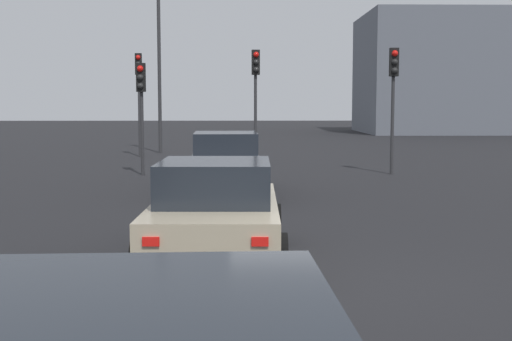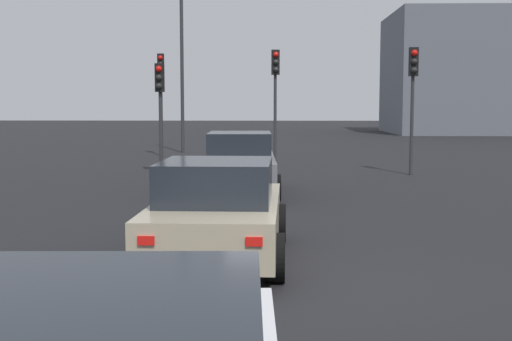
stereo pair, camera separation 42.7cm
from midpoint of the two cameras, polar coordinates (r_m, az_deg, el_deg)
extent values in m
cube|color=black|center=(8.91, 7.29, -9.96)|extent=(160.00, 160.00, 0.20)
cube|color=slate|center=(17.18, -0.66, 0.04)|extent=(4.50, 1.89, 0.68)
cube|color=#1E232B|center=(16.90, -0.67, 2.17)|extent=(2.05, 1.61, 0.63)
cylinder|color=black|center=(18.59, 2.08, -0.40)|extent=(0.65, 0.24, 0.64)
cylinder|color=black|center=(18.61, -3.33, -0.40)|extent=(0.65, 0.24, 0.64)
cylinder|color=black|center=(15.86, 2.48, -1.46)|extent=(0.65, 0.24, 0.64)
cylinder|color=black|center=(15.87, -3.87, -1.46)|extent=(0.65, 0.24, 0.64)
cube|color=red|center=(14.95, 1.70, -0.35)|extent=(0.04, 0.20, 0.11)
cube|color=red|center=(14.96, -3.15, -0.35)|extent=(0.04, 0.20, 0.11)
cube|color=tan|center=(9.97, -2.01, -4.25)|extent=(4.08, 1.85, 0.63)
cube|color=#1E232B|center=(9.68, -2.12, -0.91)|extent=(1.85, 1.60, 0.59)
cylinder|color=black|center=(11.21, 3.06, -4.46)|extent=(0.64, 0.23, 0.64)
cylinder|color=black|center=(11.34, -5.96, -4.37)|extent=(0.64, 0.23, 0.64)
cylinder|color=black|center=(8.76, 3.15, -7.36)|extent=(0.64, 0.23, 0.64)
cylinder|color=black|center=(8.92, -8.40, -7.17)|extent=(0.64, 0.23, 0.64)
cube|color=red|center=(7.92, 1.40, -6.03)|extent=(0.03, 0.20, 0.11)
cube|color=red|center=(8.05, -7.78, -5.89)|extent=(0.03, 0.20, 0.11)
cylinder|color=#2D2D30|center=(24.83, 2.12, 4.24)|extent=(0.11, 0.11, 3.32)
cube|color=black|center=(24.81, 2.16, 9.12)|extent=(0.23, 0.30, 0.90)
sphere|color=red|center=(24.71, 2.20, 9.76)|extent=(0.20, 0.20, 0.20)
sphere|color=black|center=(24.70, 2.19, 9.14)|extent=(0.20, 0.20, 0.20)
sphere|color=black|center=(24.68, 2.19, 8.51)|extent=(0.20, 0.20, 0.20)
cylinder|color=#2D2D30|center=(21.87, -7.50, 3.12)|extent=(0.11, 0.11, 2.65)
cube|color=black|center=(21.80, -7.59, 7.78)|extent=(0.21, 0.28, 0.90)
sphere|color=red|center=(21.71, -7.65, 8.50)|extent=(0.20, 0.20, 0.20)
sphere|color=black|center=(21.69, -7.64, 7.79)|extent=(0.20, 0.20, 0.20)
sphere|color=black|center=(21.69, -7.63, 7.08)|extent=(0.20, 0.20, 0.20)
cylinder|color=#2D2D30|center=(29.40, -7.57, 4.60)|extent=(0.11, 0.11, 3.50)
cube|color=black|center=(29.38, -7.64, 8.89)|extent=(0.22, 0.29, 0.90)
sphere|color=red|center=(29.28, -7.67, 9.43)|extent=(0.20, 0.20, 0.20)
sphere|color=black|center=(29.27, -7.66, 8.90)|extent=(0.20, 0.20, 0.20)
sphere|color=black|center=(29.25, -7.65, 8.37)|extent=(0.20, 0.20, 0.20)
cylinder|color=#2D2D30|center=(22.21, 13.56, 3.69)|extent=(0.11, 0.11, 3.15)
cube|color=black|center=(22.17, 13.72, 8.92)|extent=(0.20, 0.28, 0.90)
sphere|color=red|center=(22.08, 13.79, 9.63)|extent=(0.20, 0.20, 0.20)
sphere|color=black|center=(22.07, 13.78, 8.93)|extent=(0.20, 0.20, 0.20)
sphere|color=black|center=(22.05, 13.76, 8.23)|extent=(0.20, 0.20, 0.20)
cylinder|color=#2D2D30|center=(31.53, -5.88, 8.77)|extent=(0.16, 0.16, 7.98)
cube|color=slate|center=(54.78, 17.51, 7.82)|extent=(10.59, 11.50, 9.10)
camera|label=1|loc=(0.21, -88.68, 0.13)|focal=47.35mm
camera|label=2|loc=(0.21, 91.32, -0.13)|focal=47.35mm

